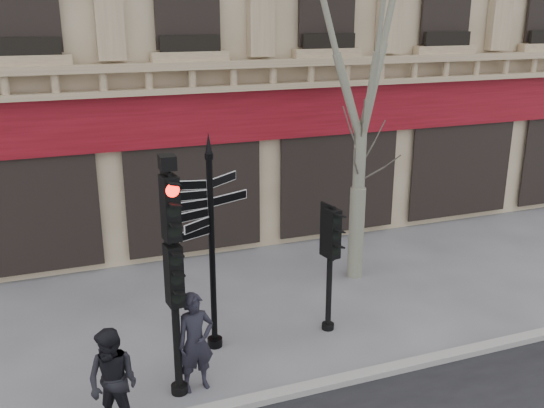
{
  "coord_description": "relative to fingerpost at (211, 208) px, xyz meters",
  "views": [
    {
      "loc": [
        -3.3,
        -9.29,
        6.04
      ],
      "look_at": [
        0.44,
        0.6,
        2.67
      ],
      "focal_mm": 40.0,
      "sensor_mm": 36.0,
      "label": 1
    }
  ],
  "objects": [
    {
      "name": "pedestrian_b",
      "position": [
        -2.04,
        -1.84,
        -1.9
      ],
      "size": [
        1.04,
        1.02,
        1.69
      ],
      "primitive_type": "imported",
      "rotation": [
        0.0,
        0.0,
        -0.7
      ],
      "color": "black",
      "rests_on": "ground"
    },
    {
      "name": "kerb",
      "position": [
        0.73,
        -1.94,
        -2.69
      ],
      "size": [
        80.0,
        0.25,
        0.12
      ],
      "primitive_type": "cube",
      "color": "#9A9791",
      "rests_on": "ground"
    },
    {
      "name": "traffic_signal_secondary",
      "position": [
        2.28,
        -0.17,
        -0.99
      ],
      "size": [
        0.48,
        0.38,
        2.53
      ],
      "rotation": [
        0.0,
        0.0,
        0.2
      ],
      "color": "black",
      "rests_on": "ground"
    },
    {
      "name": "traffic_signal_main",
      "position": [
        -0.95,
        -1.21,
        -0.2
      ],
      "size": [
        0.48,
        0.36,
        4.04
      ],
      "rotation": [
        0.0,
        0.0,
        0.11
      ],
      "color": "black",
      "rests_on": "ground"
    },
    {
      "name": "plane_tree",
      "position": [
        3.98,
        1.89,
        3.2
      ],
      "size": [
        3.19,
        3.19,
        8.48
      ],
      "color": "gray",
      "rests_on": "ground"
    },
    {
      "name": "fingerpost",
      "position": [
        0.0,
        0.0,
        0.0
      ],
      "size": [
        2.03,
        2.03,
        4.1
      ],
      "rotation": [
        0.0,
        0.0,
        0.21
      ],
      "color": "black",
      "rests_on": "ground"
    },
    {
      "name": "ground",
      "position": [
        0.73,
        -0.54,
        -2.75
      ],
      "size": [
        80.0,
        80.0,
        0.0
      ],
      "primitive_type": "plane",
      "color": "#59585D",
      "rests_on": "ground"
    },
    {
      "name": "pedestrian_a",
      "position": [
        -0.64,
        -1.19,
        -1.88
      ],
      "size": [
        0.68,
        0.49,
        1.73
      ],
      "primitive_type": "imported",
      "rotation": [
        0.0,
        0.0,
        0.13
      ],
      "color": "black",
      "rests_on": "ground"
    }
  ]
}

